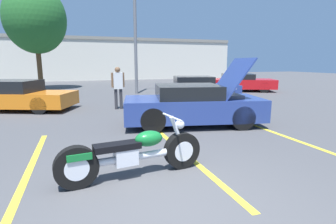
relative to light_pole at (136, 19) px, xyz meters
name	(u,v)px	position (x,y,z in m)	size (l,w,h in m)	color
ground_plane	(173,213)	(-2.33, -12.61, -4.31)	(80.00, 80.00, 0.00)	#474749
parking_stripe_middle	(29,171)	(-4.26, -10.62, -4.30)	(0.12, 4.73, 0.01)	yellow
parking_stripe_back	(184,153)	(-1.36, -10.62, -4.30)	(0.12, 4.73, 0.01)	yellow
parking_stripe_far	(295,140)	(1.54, -10.62, -4.30)	(0.12, 4.73, 0.01)	yellow
far_building	(87,58)	(-2.33, 14.51, -1.97)	(32.00, 4.20, 4.40)	beige
light_pole	(136,19)	(0.00, 0.00, 0.00)	(1.21, 0.28, 7.85)	slate
tree_background	(35,19)	(-5.79, 4.49, 0.35)	(3.92, 3.92, 6.92)	brown
motorcycle	(133,154)	(-2.59, -11.41, -3.91)	(2.44, 0.70, 0.96)	black
show_car_hood_open	(194,105)	(-0.14, -8.37, -3.70)	(4.29, 2.55, 1.98)	navy
parked_car_mid_row	(196,88)	(2.29, -3.29, -3.75)	(4.43, 2.62, 1.15)	navy
parked_car_left_row	(15,96)	(-5.76, -3.83, -3.75)	(4.71, 3.24, 1.17)	orange
parked_car_right_row	(240,82)	(6.60, -0.73, -3.75)	(4.66, 3.45, 1.12)	red
spectator_near_motorcycle	(118,84)	(-1.87, -4.93, -3.31)	(0.52, 0.22, 1.68)	#333338
spectator_by_show_car	(231,85)	(2.29, -6.56, -3.31)	(0.52, 0.22, 1.68)	#38476B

